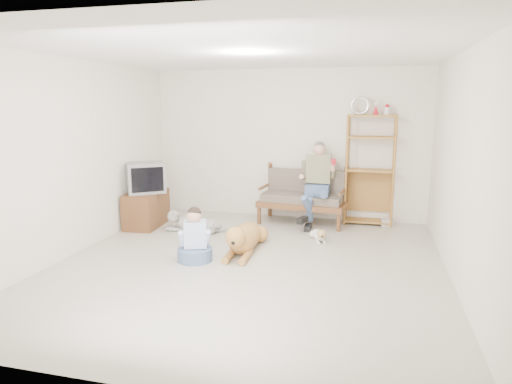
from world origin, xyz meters
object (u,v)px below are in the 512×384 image
(loveseat, at_px, (303,196))
(tv_stand, at_px, (146,209))
(etagere, at_px, (370,169))
(golden_retriever, at_px, (244,238))

(loveseat, xyz_separation_m, tv_stand, (-2.58, -0.91, -0.19))
(loveseat, relative_size, etagere, 0.71)
(tv_stand, bearing_deg, etagere, 13.15)
(loveseat, distance_m, etagere, 1.24)
(golden_retriever, bearing_deg, loveseat, 69.95)
(etagere, relative_size, tv_stand, 2.38)
(etagere, bearing_deg, golden_retriever, -130.31)
(etagere, bearing_deg, tv_stand, -163.49)
(tv_stand, distance_m, golden_retriever, 2.20)
(etagere, bearing_deg, loveseat, -170.40)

